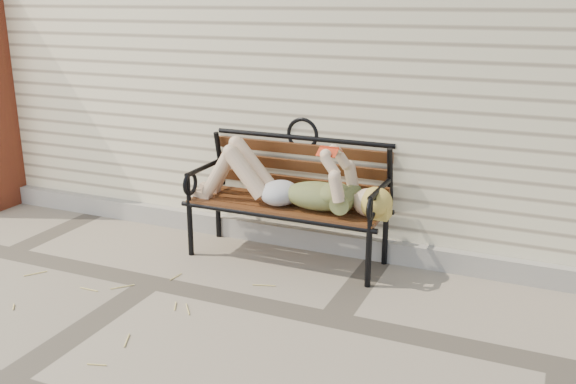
% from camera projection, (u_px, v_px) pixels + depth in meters
% --- Properties ---
extents(ground, '(80.00, 80.00, 0.00)m').
position_uv_depth(ground, '(152.00, 283.00, 4.18)').
color(ground, gray).
rests_on(ground, ground).
extents(house_wall, '(8.00, 4.00, 3.00)m').
position_uv_depth(house_wall, '(319.00, 26.00, 6.37)').
color(house_wall, beige).
rests_on(house_wall, ground).
extents(foundation_strip, '(8.00, 0.10, 0.15)m').
position_uv_depth(foundation_strip, '(224.00, 225.00, 5.01)').
color(foundation_strip, '#A09C90').
rests_on(foundation_strip, ground).
extents(garden_bench, '(1.50, 0.60, 0.97)m').
position_uv_depth(garden_bench, '(291.00, 182.00, 4.48)').
color(garden_bench, black).
rests_on(garden_bench, ground).
extents(reading_woman, '(1.41, 0.32, 0.45)m').
position_uv_depth(reading_woman, '(286.00, 182.00, 4.36)').
color(reading_woman, '#092C41').
rests_on(reading_woman, ground).
extents(straw_scatter, '(2.75, 1.57, 0.01)m').
position_uv_depth(straw_scatter, '(36.00, 286.00, 4.12)').
color(straw_scatter, '#E0C86D').
rests_on(straw_scatter, ground).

